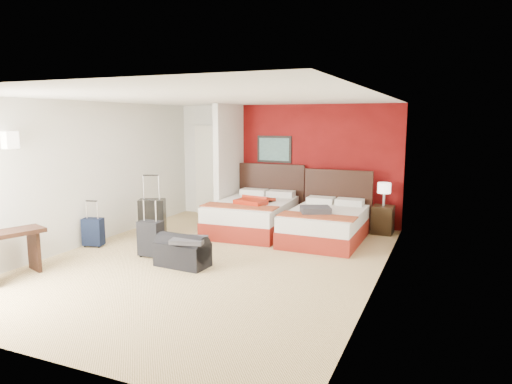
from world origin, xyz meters
The scene contains 17 objects.
ground centered at (0.00, 0.00, 0.00)m, with size 6.50×6.50×0.00m, color #D8BC84.
room_walls centered at (-1.40, 1.42, 1.26)m, with size 5.02×6.52×2.50m.
red_accent_panel centered at (0.75, 3.23, 1.25)m, with size 3.50×0.04×2.50m, color maroon.
partition_wall centered at (-1.00, 2.61, 1.25)m, with size 0.12×1.20×2.50m, color silver.
entry_door centered at (-1.75, 3.20, 1.02)m, with size 0.82×0.06×2.05m, color silver.
bed_left centered at (-0.20, 2.01, 0.30)m, with size 1.39×1.98×0.60m, color white.
bed_right centered at (1.29, 1.88, 0.28)m, with size 1.29×1.85×0.55m, color silver.
red_suitcase_open centered at (-0.10, 1.91, 0.64)m, with size 0.56×0.78×0.10m, color #9F200D.
jacket_bundle centered at (1.19, 1.58, 0.61)m, with size 0.51×0.40×0.12m, color #3C3B41.
nightstand centered at (2.18, 2.85, 0.27)m, with size 0.39×0.39×0.54m, color black.
table_lamp centered at (2.18, 2.85, 0.77)m, with size 0.25×0.25×0.45m, color white.
suitcase_black centered at (-1.70, 0.81, 0.35)m, with size 0.47×0.29×0.70m, color black.
suitcase_charcoal centered at (-1.02, -0.19, 0.28)m, with size 0.37×0.23×0.55m, color black.
suitcase_navy centered at (-2.30, -0.08, 0.23)m, with size 0.34×0.21×0.47m, color black.
duffel_bag centered at (-0.30, -0.39, 0.20)m, with size 0.79×0.42×0.40m, color black.
jacket_draped centered at (-0.15, -0.44, 0.43)m, with size 0.48×0.41×0.06m, color #36353A.
desk centered at (-2.18, -1.75, 0.34)m, with size 0.40×0.81×0.67m, color black.
Camera 1 is at (3.34, -6.09, 2.18)m, focal length 32.26 mm.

